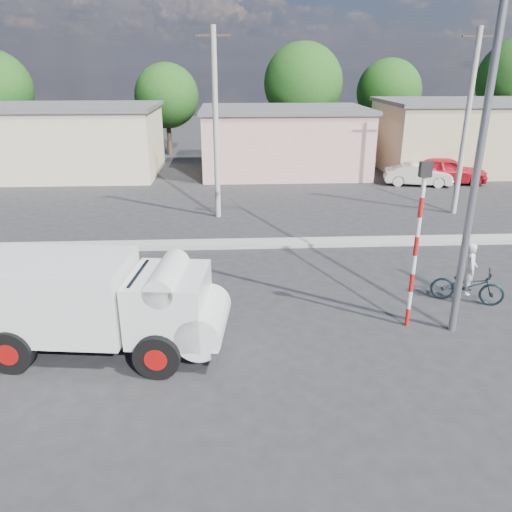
{
  "coord_description": "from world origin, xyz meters",
  "views": [
    {
      "loc": [
        -1.43,
        -10.02,
        6.5
      ],
      "look_at": [
        -0.72,
        3.48,
        1.3
      ],
      "focal_mm": 35.0,
      "sensor_mm": 36.0,
      "label": 1
    }
  ],
  "objects_px": {
    "truck": "(104,302)",
    "cyclist": "(469,278)",
    "car_cream": "(418,175)",
    "streetlight": "(475,137)",
    "traffic_pole": "(418,233)",
    "bicycle": "(467,285)",
    "car_red": "(446,170)"
  },
  "relations": [
    {
      "from": "bicycle",
      "to": "streetlight",
      "type": "distance_m",
      "value": 4.87
    },
    {
      "from": "cyclist",
      "to": "car_red",
      "type": "xyz_separation_m",
      "value": [
        5.77,
        15.38,
        0.01
      ]
    },
    {
      "from": "streetlight",
      "to": "traffic_pole",
      "type": "bearing_deg",
      "value": 162.27
    },
    {
      "from": "bicycle",
      "to": "car_cream",
      "type": "relative_size",
      "value": 0.54
    },
    {
      "from": "truck",
      "to": "bicycle",
      "type": "bearing_deg",
      "value": 18.89
    },
    {
      "from": "cyclist",
      "to": "streetlight",
      "type": "bearing_deg",
      "value": 163.83
    },
    {
      "from": "car_red",
      "to": "streetlight",
      "type": "distance_m",
      "value": 18.84
    },
    {
      "from": "truck",
      "to": "car_red",
      "type": "relative_size",
      "value": 1.3
    },
    {
      "from": "truck",
      "to": "car_red",
      "type": "height_order",
      "value": "truck"
    },
    {
      "from": "truck",
      "to": "cyclist",
      "type": "distance_m",
      "value": 10.07
    },
    {
      "from": "car_cream",
      "to": "traffic_pole",
      "type": "distance_m",
      "value": 17.48
    },
    {
      "from": "car_cream",
      "to": "truck",
      "type": "bearing_deg",
      "value": 153.64
    },
    {
      "from": "streetlight",
      "to": "car_red",
      "type": "bearing_deg",
      "value": 67.55
    },
    {
      "from": "cyclist",
      "to": "car_red",
      "type": "distance_m",
      "value": 16.43
    },
    {
      "from": "car_red",
      "to": "streetlight",
      "type": "bearing_deg",
      "value": 164.71
    },
    {
      "from": "cyclist",
      "to": "car_cream",
      "type": "bearing_deg",
      "value": 6.92
    },
    {
      "from": "car_cream",
      "to": "cyclist",
      "type": "bearing_deg",
      "value": 177.68
    },
    {
      "from": "truck",
      "to": "streetlight",
      "type": "relative_size",
      "value": 0.65
    },
    {
      "from": "traffic_pole",
      "to": "bicycle",
      "type": "bearing_deg",
      "value": 30.7
    },
    {
      "from": "cyclist",
      "to": "traffic_pole",
      "type": "bearing_deg",
      "value": 142.4
    },
    {
      "from": "bicycle",
      "to": "cyclist",
      "type": "height_order",
      "value": "cyclist"
    },
    {
      "from": "car_red",
      "to": "traffic_pole",
      "type": "bearing_deg",
      "value": 161.66
    },
    {
      "from": "truck",
      "to": "cyclist",
      "type": "height_order",
      "value": "truck"
    },
    {
      "from": "truck",
      "to": "car_cream",
      "type": "height_order",
      "value": "truck"
    },
    {
      "from": "car_red",
      "to": "streetlight",
      "type": "height_order",
      "value": "streetlight"
    },
    {
      "from": "traffic_pole",
      "to": "cyclist",
      "type": "bearing_deg",
      "value": 30.7
    },
    {
      "from": "bicycle",
      "to": "car_cream",
      "type": "bearing_deg",
      "value": 6.92
    },
    {
      "from": "traffic_pole",
      "to": "streetlight",
      "type": "bearing_deg",
      "value": -17.73
    },
    {
      "from": "car_cream",
      "to": "streetlight",
      "type": "relative_size",
      "value": 0.42
    },
    {
      "from": "car_cream",
      "to": "traffic_pole",
      "type": "height_order",
      "value": "traffic_pole"
    },
    {
      "from": "cyclist",
      "to": "car_cream",
      "type": "xyz_separation_m",
      "value": [
        3.95,
        14.95,
        -0.14
      ]
    },
    {
      "from": "bicycle",
      "to": "car_red",
      "type": "height_order",
      "value": "car_red"
    }
  ]
}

